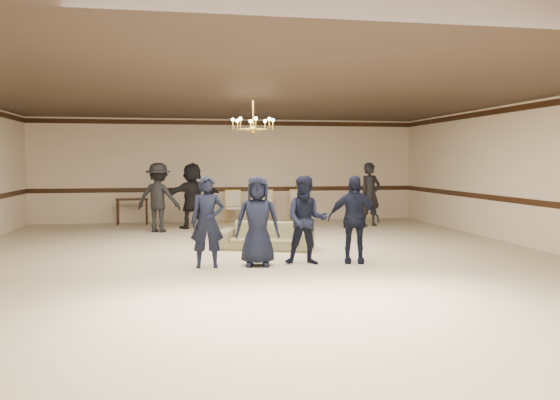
{
  "coord_description": "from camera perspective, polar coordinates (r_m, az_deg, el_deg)",
  "views": [
    {
      "loc": [
        -1.53,
        -10.75,
        1.9
      ],
      "look_at": [
        0.3,
        -0.5,
        1.17
      ],
      "focal_mm": 36.2,
      "sensor_mm": 36.0,
      "label": 1
    }
  ],
  "objects": [
    {
      "name": "adult_left",
      "position": [
        15.33,
        -12.17,
        0.25
      ],
      "size": [
        1.36,
        1.07,
        1.85
      ],
      "primitive_type": "imported",
      "rotation": [
        0.0,
        0.0,
        2.77
      ],
      "color": "black",
      "rests_on": "floor"
    },
    {
      "name": "adult_mid",
      "position": [
        16.03,
        -8.87,
        0.45
      ],
      "size": [
        1.8,
        1.01,
        1.85
      ],
      "primitive_type": "imported",
      "rotation": [
        0.0,
        0.0,
        3.43
      ],
      "color": "black",
      "rests_on": "floor"
    },
    {
      "name": "banquet_chair_right",
      "position": [
        17.42,
        1.86,
        -0.64
      ],
      "size": [
        0.51,
        0.51,
        0.99
      ],
      "primitive_type": null,
      "rotation": [
        0.0,
        0.0,
        0.06
      ],
      "color": "beige",
      "rests_on": "floor"
    },
    {
      "name": "room",
      "position": [
        10.87,
        -2.04,
        2.4
      ],
      "size": [
        12.01,
        14.01,
        3.21
      ],
      "color": "beige",
      "rests_on": "ground"
    },
    {
      "name": "boy_a",
      "position": [
        10.1,
        -7.35,
        -2.22
      ],
      "size": [
        0.62,
        0.43,
        1.63
      ],
      "primitive_type": "imported",
      "rotation": [
        0.0,
        0.0,
        -0.07
      ],
      "color": "black",
      "rests_on": "floor"
    },
    {
      "name": "banquet_chair_left",
      "position": [
        17.12,
        -4.7,
        -0.73
      ],
      "size": [
        0.5,
        0.5,
        0.99
      ],
      "primitive_type": null,
      "rotation": [
        0.0,
        0.0,
        -0.05
      ],
      "color": "beige",
      "rests_on": "floor"
    },
    {
      "name": "boy_b",
      "position": [
        10.18,
        -2.28,
        -2.14
      ],
      "size": [
        0.86,
        0.63,
        1.63
      ],
      "primitive_type": "imported",
      "rotation": [
        0.0,
        0.0,
        -0.15
      ],
      "color": "black",
      "rests_on": "floor"
    },
    {
      "name": "chandelier",
      "position": [
        11.89,
        -2.74,
        8.69
      ],
      "size": [
        0.94,
        0.94,
        0.89
      ],
      "primitive_type": null,
      "color": "gold",
      "rests_on": "ceiling"
    },
    {
      "name": "console_table",
      "position": [
        17.31,
        -14.7,
        -1.13
      ],
      "size": [
        0.96,
        0.46,
        0.79
      ],
      "primitive_type": "cube",
      "rotation": [
        0.0,
        0.0,
        0.07
      ],
      "color": "black",
      "rests_on": "floor"
    },
    {
      "name": "settee",
      "position": [
        12.16,
        -1.36,
        -3.62
      ],
      "size": [
        2.13,
        1.41,
        0.58
      ],
      "primitive_type": "imported",
      "rotation": [
        0.0,
        0.0,
        -0.35
      ],
      "color": "#77754F",
      "rests_on": "floor"
    },
    {
      "name": "boy_d",
      "position": [
        10.57,
        7.44,
        -1.94
      ],
      "size": [
        1.02,
        0.62,
        1.63
      ],
      "primitive_type": "imported",
      "rotation": [
        0.0,
        0.0,
        -0.25
      ],
      "color": "black",
      "rests_on": "floor"
    },
    {
      "name": "chair_rail",
      "position": [
        17.83,
        -5.2,
        1.08
      ],
      "size": [
        12.0,
        0.02,
        0.14
      ],
      "primitive_type": "cube",
      "color": "black",
      "rests_on": "wall_back"
    },
    {
      "name": "banquet_chair_mid",
      "position": [
        17.24,
        -1.39,
        -0.69
      ],
      "size": [
        0.52,
        0.52,
        0.99
      ],
      "primitive_type": null,
      "rotation": [
        0.0,
        0.0,
        -0.1
      ],
      "color": "beige",
      "rests_on": "floor"
    },
    {
      "name": "boy_c",
      "position": [
        10.34,
        2.67,
        -2.04
      ],
      "size": [
        0.9,
        0.77,
        1.63
      ],
      "primitive_type": "imported",
      "rotation": [
        0.0,
        0.0,
        -0.21
      ],
      "color": "black",
      "rests_on": "floor"
    },
    {
      "name": "crown_molding",
      "position": [
        17.84,
        -5.25,
        7.77
      ],
      "size": [
        12.0,
        0.02,
        0.14
      ],
      "primitive_type": "cube",
      "color": "black",
      "rests_on": "wall_back"
    },
    {
      "name": "adult_right",
      "position": [
        16.55,
        9.11,
        0.55
      ],
      "size": [
        0.78,
        0.64,
        1.85
      ],
      "primitive_type": "imported",
      "rotation": [
        0.0,
        0.0,
        0.33
      ],
      "color": "black",
      "rests_on": "floor"
    }
  ]
}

